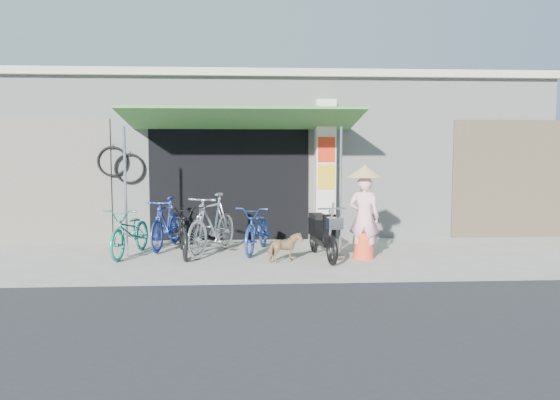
{
  "coord_description": "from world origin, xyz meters",
  "views": [
    {
      "loc": [
        -0.8,
        -9.17,
        1.89
      ],
      "look_at": [
        -0.2,
        1.0,
        1.0
      ],
      "focal_mm": 35.0,
      "sensor_mm": 36.0,
      "label": 1
    }
  ],
  "objects": [
    {
      "name": "awning",
      "position": [
        -0.9,
        1.63,
        2.51
      ],
      "size": [
        4.6,
        1.88,
        2.72
      ],
      "color": "#377132",
      "rests_on": "ground"
    },
    {
      "name": "nun",
      "position": [
        1.26,
        0.34,
        0.83
      ],
      "size": [
        0.64,
        0.64,
        1.67
      ],
      "rotation": [
        0.0,
        0.0,
        2.84
      ],
      "color": "#FFABB8",
      "rests_on": "ground"
    },
    {
      "name": "street_dog",
      "position": [
        -0.17,
        0.09,
        0.25
      ],
      "size": [
        0.66,
        0.52,
        0.51
      ],
      "primitive_type": "imported",
      "rotation": [
        0.0,
        0.0,
        2.05
      ],
      "color": "tan",
      "rests_on": "ground"
    },
    {
      "name": "neighbour_left",
      "position": [
        -5.0,
        2.59,
        1.3
      ],
      "size": [
        2.6,
        0.06,
        2.6
      ],
      "primitive_type": "cube",
      "color": "#6B665B",
      "rests_on": "ground"
    },
    {
      "name": "neighbour_right",
      "position": [
        5.0,
        2.59,
        1.3
      ],
      "size": [
        2.6,
        0.06,
        2.6
      ],
      "primitive_type": "cube",
      "color": "brown",
      "rests_on": "ground"
    },
    {
      "name": "moped",
      "position": [
        0.52,
        0.43,
        0.44
      ],
      "size": [
        0.51,
        1.71,
        0.97
      ],
      "rotation": [
        0.0,
        0.0,
        0.13
      ],
      "color": "black",
      "rests_on": "ground"
    },
    {
      "name": "ground",
      "position": [
        0.0,
        0.0,
        0.0
      ],
      "size": [
        80.0,
        80.0,
        0.0
      ],
      "primitive_type": "plane",
      "color": "#A9A599",
      "rests_on": "ground"
    },
    {
      "name": "bike_navy",
      "position": [
        -0.62,
        1.08,
        0.45
      ],
      "size": [
        0.99,
        1.8,
        0.9
      ],
      "primitive_type": "imported",
      "rotation": [
        0.0,
        0.0,
        -0.24
      ],
      "color": "navy",
      "rests_on": "ground"
    },
    {
      "name": "bike_blue",
      "position": [
        -2.4,
        1.54,
        0.51
      ],
      "size": [
        0.79,
        1.75,
        1.02
      ],
      "primitive_type": "imported",
      "rotation": [
        0.0,
        0.0,
        -0.19
      ],
      "color": "#203496",
      "rests_on": "ground"
    },
    {
      "name": "shop_pillar",
      "position": [
        0.85,
        2.45,
        1.5
      ],
      "size": [
        0.42,
        0.44,
        3.0
      ],
      "color": "beige",
      "rests_on": "ground"
    },
    {
      "name": "bicycle_shop",
      "position": [
        -0.0,
        5.09,
        1.83
      ],
      "size": [
        12.3,
        5.3,
        3.66
      ],
      "color": "#A7ACA3",
      "rests_on": "ground"
    },
    {
      "name": "bike_teal",
      "position": [
        -2.95,
        0.85,
        0.45
      ],
      "size": [
        0.88,
        1.78,
        0.89
      ],
      "primitive_type": "imported",
      "rotation": [
        0.0,
        0.0,
        -0.18
      ],
      "color": "#1C7E69",
      "rests_on": "ground"
    },
    {
      "name": "bike_silver",
      "position": [
        -1.46,
        0.93,
        0.57
      ],
      "size": [
        1.23,
        1.96,
        1.14
      ],
      "primitive_type": "imported",
      "rotation": [
        0.0,
        0.0,
        -0.4
      ],
      "color": "silver",
      "rests_on": "ground"
    },
    {
      "name": "bike_black",
      "position": [
        -1.99,
        0.84,
        0.48
      ],
      "size": [
        0.94,
        1.89,
        0.95
      ],
      "primitive_type": "imported",
      "rotation": [
        0.0,
        0.0,
        0.18
      ],
      "color": "black",
      "rests_on": "ground"
    },
    {
      "name": "road_strip",
      "position": [
        0.0,
        -4.5,
        0.01
      ],
      "size": [
        80.0,
        6.0,
        0.01
      ],
      "primitive_type": "cube",
      "color": "#2E2E31",
      "rests_on": "ground"
    }
  ]
}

